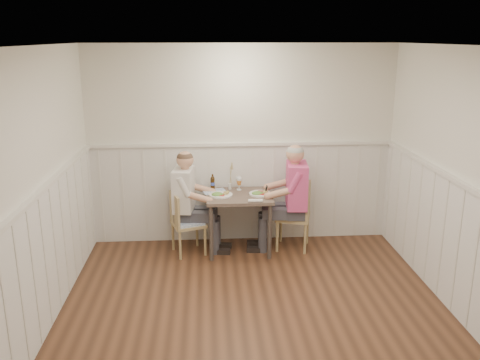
{
  "coord_description": "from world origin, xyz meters",
  "views": [
    {
      "loc": [
        -0.46,
        -4.26,
        2.68
      ],
      "look_at": [
        -0.06,
        1.64,
        1.0
      ],
      "focal_mm": 38.0,
      "sensor_mm": 36.0,
      "label": 1
    }
  ],
  "objects": [
    {
      "name": "dining_table",
      "position": [
        -0.06,
        1.84,
        0.64
      ],
      "size": [
        0.82,
        0.7,
        0.75
      ],
      "color": "brown",
      "rests_on": "ground"
    },
    {
      "name": "diner_cream",
      "position": [
        -0.72,
        1.88,
        0.56
      ],
      "size": [
        0.65,
        0.45,
        1.34
      ],
      "color": "#3F3F47",
      "rests_on": "ground"
    },
    {
      "name": "plate_man",
      "position": [
        0.2,
        1.83,
        0.77
      ],
      "size": [
        0.28,
        0.28,
        0.07
      ],
      "color": "white",
      "rests_on": "dining_table"
    },
    {
      "name": "grass_vase",
      "position": [
        -0.16,
        2.08,
        0.92
      ],
      "size": [
        0.04,
        0.04,
        0.38
      ],
      "color": "silver",
      "rests_on": "dining_table"
    },
    {
      "name": "man_in_pink",
      "position": [
        0.62,
        1.82,
        0.59
      ],
      "size": [
        0.68,
        0.47,
        1.41
      ],
      "color": "#3F3F47",
      "rests_on": "ground"
    },
    {
      "name": "plate_diner",
      "position": [
        -0.31,
        1.81,
        0.77
      ],
      "size": [
        0.29,
        0.29,
        0.07
      ],
      "color": "white",
      "rests_on": "dining_table"
    },
    {
      "name": "wainscot",
      "position": [
        0.0,
        0.69,
        0.69
      ],
      "size": [
        4.0,
        4.49,
        1.34
      ],
      "color": "silver",
      "rests_on": "ground"
    },
    {
      "name": "rolled_napkin",
      "position": [
        0.12,
        1.53,
        0.77
      ],
      "size": [
        0.17,
        0.04,
        0.04
      ],
      "color": "white",
      "rests_on": "dining_table"
    },
    {
      "name": "room_shell",
      "position": [
        0.0,
        0.0,
        1.52
      ],
      "size": [
        4.04,
        4.54,
        2.6
      ],
      "color": "silver",
      "rests_on": "ground"
    },
    {
      "name": "beer_glass_b",
      "position": [
        -0.04,
        2.04,
        0.86
      ],
      "size": [
        0.06,
        0.06,
        0.16
      ],
      "color": "silver",
      "rests_on": "dining_table"
    },
    {
      "name": "ground_plane",
      "position": [
        0.0,
        0.0,
        0.0
      ],
      "size": [
        4.5,
        4.5,
        0.0
      ],
      "primitive_type": "plane",
      "color": "#432919"
    },
    {
      "name": "chair_right",
      "position": [
        0.69,
        1.85,
        0.48
      ],
      "size": [
        0.51,
        0.51,
        0.88
      ],
      "color": "#99834E",
      "rests_on": "ground"
    },
    {
      "name": "chair_left",
      "position": [
        -0.75,
        1.78,
        0.44
      ],
      "size": [
        0.48,
        0.48,
        0.81
      ],
      "color": "#99834E",
      "rests_on": "ground"
    },
    {
      "name": "beer_glass_a",
      "position": [
        -0.05,
        2.06,
        0.86
      ],
      "size": [
        0.07,
        0.07,
        0.17
      ],
      "color": "silver",
      "rests_on": "dining_table"
    },
    {
      "name": "beer_bottle",
      "position": [
        -0.39,
        2.09,
        0.84
      ],
      "size": [
        0.06,
        0.06,
        0.21
      ],
      "color": "#311E09",
      "rests_on": "dining_table"
    },
    {
      "name": "gingham_mat",
      "position": [
        -0.37,
        1.99,
        0.75
      ],
      "size": [
        0.34,
        0.3,
        0.01
      ],
      "color": "#4C71AB",
      "rests_on": "dining_table"
    }
  ]
}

